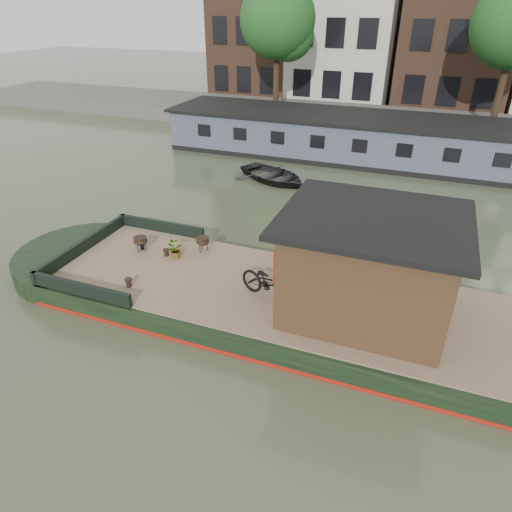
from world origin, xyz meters
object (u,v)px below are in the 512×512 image
(bicycle, at_px, (271,284))
(brazier_front, at_px, (141,244))
(cabin, at_px, (368,265))
(dinghy, at_px, (274,172))
(brazier_rear, at_px, (203,244))

(bicycle, height_order, brazier_front, bicycle)
(cabin, relative_size, dinghy, 1.13)
(brazier_rear, xyz_separation_m, dinghy, (-0.61, 8.10, -0.50))
(brazier_rear, relative_size, dinghy, 0.12)
(cabin, height_order, brazier_front, cabin)
(dinghy, bearing_deg, brazier_rear, -148.53)
(bicycle, xyz_separation_m, brazier_front, (-4.37, 1.01, -0.25))
(bicycle, distance_m, brazier_front, 4.50)
(cabin, distance_m, dinghy, 10.92)
(bicycle, relative_size, brazier_rear, 4.15)
(cabin, xyz_separation_m, brazier_rear, (-4.86, 1.23, -1.01))
(brazier_front, bearing_deg, bicycle, -13.07)
(bicycle, distance_m, dinghy, 10.34)
(brazier_front, xyz_separation_m, dinghy, (1.08, 8.75, -0.50))
(brazier_rear, bearing_deg, dinghy, 94.27)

